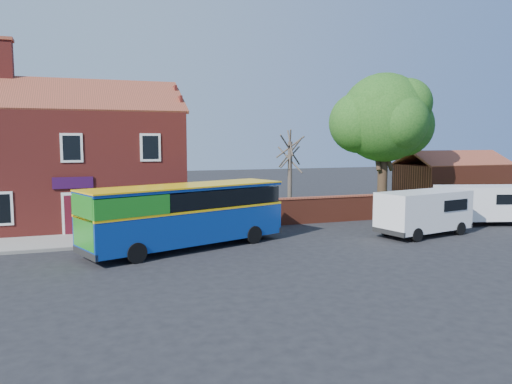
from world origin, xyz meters
name	(u,v)px	position (x,y,z in m)	size (l,w,h in m)	color
ground	(247,257)	(0.00, 0.00, 0.00)	(120.00, 120.00, 0.00)	black
pavement	(75,241)	(-7.00, 5.75, 0.06)	(18.00, 3.50, 0.12)	gray
kerb	(74,248)	(-7.00, 4.00, 0.07)	(18.00, 0.15, 0.14)	slate
grass_strip	(355,206)	(13.00, 13.00, 0.02)	(26.00, 12.00, 0.04)	#426B28
shop_building	(73,167)	(-7.02, 11.50, 3.41)	(12.30, 8.13, 10.50)	maroon
boundary_wall	(403,205)	(13.00, 7.00, 0.81)	(22.00, 0.38, 1.60)	maroon
outbuilding	(452,182)	(22.00, 13.00, 1.61)	(8.20, 5.06, 4.17)	maroon
bus	(180,213)	(-2.38, 2.50, 1.68)	(9.92, 5.60, 2.95)	navy
van_near	(424,211)	(10.34, 1.58, 1.30)	(5.62, 3.19, 2.32)	white
van_far	(483,203)	(15.84, 3.22, 1.28)	(5.58, 3.42, 2.29)	white
large_tree	(383,121)	(14.09, 11.12, 6.38)	(7.99, 6.32, 9.74)	black
bare_tree	(290,176)	(5.81, 8.83, 2.75)	(2.01, 2.39, 5.35)	#4C4238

